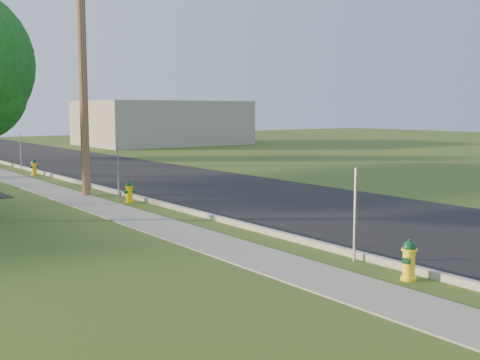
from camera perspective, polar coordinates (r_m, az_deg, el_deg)
name	(u,v)px	position (r m, az deg, el deg)	size (l,w,h in m)	color
road	(314,207)	(20.12, 7.04, -2.52)	(8.00, 120.00, 0.02)	black
curb	(214,217)	(17.66, -2.51, -3.55)	(0.15, 120.00, 0.15)	#A09D92
sidewalk	(161,226)	(16.78, -7.51, -4.35)	(1.50, 120.00, 0.03)	gray
utility_pole_mid	(83,62)	(23.18, -14.70, 10.78)	(1.40, 0.32, 9.80)	brown
sign_post_near	(355,215)	(12.95, 10.87, -3.27)	(0.05, 0.04, 2.00)	gray
sign_post_mid	(118,170)	(22.63, -11.48, 0.94)	(0.05, 0.04, 2.00)	gray
sign_post_far	(21,151)	(34.07, -20.06, 2.56)	(0.05, 0.04, 2.00)	gray
distant_building	(162,123)	(56.43, -7.36, 5.40)	(14.00, 10.00, 4.00)	gray
hydrant_near	(409,260)	(11.88, 15.75, -7.33)	(0.41, 0.37, 0.79)	yellow
hydrant_mid	(129,192)	(21.20, -10.45, -1.13)	(0.39, 0.34, 0.75)	#FACC01
hydrant_far	(34,167)	(31.25, -18.93, 1.16)	(0.42, 0.37, 0.81)	gold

